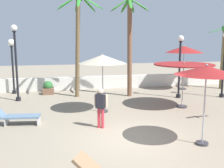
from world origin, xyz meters
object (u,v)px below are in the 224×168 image
object	(u,v)px
patio_umbrella_5	(184,67)
palm_tree_0	(130,36)
patio_umbrella_3	(184,50)
lamp_post_1	(12,57)
lounge_chair_1	(16,116)
planter	(48,88)
guest_1	(101,104)
patio_umbrella_1	(103,60)
lamp_post_3	(180,60)
palm_tree_3	(79,33)
patio_umbrella_4	(206,71)
lamp_post_2	(16,56)
lamp_post_0	(224,59)
palm_tree_2	(224,49)

from	to	relation	value
patio_umbrella_5	palm_tree_0	bearing A→B (deg)	120.98
patio_umbrella_3	lamp_post_1	bearing A→B (deg)	175.26
lounge_chair_1	planter	bearing A→B (deg)	79.20
patio_umbrella_3	guest_1	size ratio (longest dim) A/B	1.92
patio_umbrella_1	lamp_post_3	size ratio (longest dim) A/B	0.76
patio_umbrella_1	planter	distance (m)	5.98
palm_tree_3	guest_1	world-z (taller)	palm_tree_3
patio_umbrella_4	patio_umbrella_1	bearing A→B (deg)	118.87
lamp_post_1	guest_1	bearing A→B (deg)	-60.59
patio_umbrella_5	lamp_post_3	size ratio (longest dim) A/B	0.81
patio_umbrella_3	guest_1	xyz separation A→B (m)	(-7.02, -6.81, -1.81)
planter	lamp_post_3	bearing A→B (deg)	-19.75
patio_umbrella_5	lamp_post_2	xyz separation A→B (m)	(-8.51, 3.32, 0.46)
palm_tree_3	patio_umbrella_5	bearing A→B (deg)	-37.01
lounge_chair_1	patio_umbrella_4	bearing A→B (deg)	-28.60
patio_umbrella_1	lamp_post_1	bearing A→B (deg)	131.50
patio_umbrella_4	palm_tree_3	bearing A→B (deg)	111.71
patio_umbrella_4	lamp_post_1	distance (m)	12.55
patio_umbrella_3	guest_1	distance (m)	9.94
lamp_post_0	lamp_post_1	world-z (taller)	lamp_post_0
patio_umbrella_1	guest_1	size ratio (longest dim) A/B	1.76
palm_tree_2	lounge_chair_1	bearing A→B (deg)	-157.95
patio_umbrella_1	patio_umbrella_3	bearing A→B (deg)	34.85
palm_tree_2	palm_tree_3	xyz separation A→B (m)	(-10.14, -0.47, 1.06)
patio_umbrella_1	palm_tree_3	bearing A→B (deg)	101.71
palm_tree_0	lamp_post_3	bearing A→B (deg)	-21.76
lamp_post_0	lamp_post_3	xyz separation A→B (m)	(-2.64, 0.44, -0.09)
patio_umbrella_4	lamp_post_1	xyz separation A→B (m)	(-7.42, 10.13, -0.08)
patio_umbrella_3	lamp_post_3	distance (m)	2.90
patio_umbrella_4	guest_1	size ratio (longest dim) A/B	1.70
patio_umbrella_5	lamp_post_3	world-z (taller)	lamp_post_3
patio_umbrella_5	palm_tree_2	bearing A→B (deg)	38.98
palm_tree_0	lamp_post_0	size ratio (longest dim) A/B	1.52
patio_umbrella_1	palm_tree_2	bearing A→B (deg)	24.15
palm_tree_2	patio_umbrella_1	bearing A→B (deg)	-155.85
lounge_chair_1	guest_1	size ratio (longest dim) A/B	1.21
patio_umbrella_1	guest_1	xyz separation A→B (m)	(-0.49, -2.26, -1.58)
palm_tree_0	planter	bearing A→B (deg)	161.42
patio_umbrella_5	patio_umbrella_3	bearing A→B (deg)	62.64
patio_umbrella_1	lounge_chair_1	bearing A→B (deg)	-163.31
patio_umbrella_1	palm_tree_3	xyz separation A→B (m)	(-0.77, 3.73, 1.33)
palm_tree_2	guest_1	distance (m)	11.93
lamp_post_2	guest_1	xyz separation A→B (m)	(3.85, -5.58, -1.62)
patio_umbrella_3	lamp_post_2	bearing A→B (deg)	-173.57
patio_umbrella_1	patio_umbrella_3	distance (m)	7.96
lamp_post_3	patio_umbrella_5	bearing A→B (deg)	-111.67
patio_umbrella_1	patio_umbrella_4	xyz separation A→B (m)	(2.56, -4.64, -0.06)
lamp_post_3	planter	world-z (taller)	lamp_post_3
guest_1	lamp_post_0	bearing A→B (deg)	25.83
patio_umbrella_3	palm_tree_2	bearing A→B (deg)	-6.93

